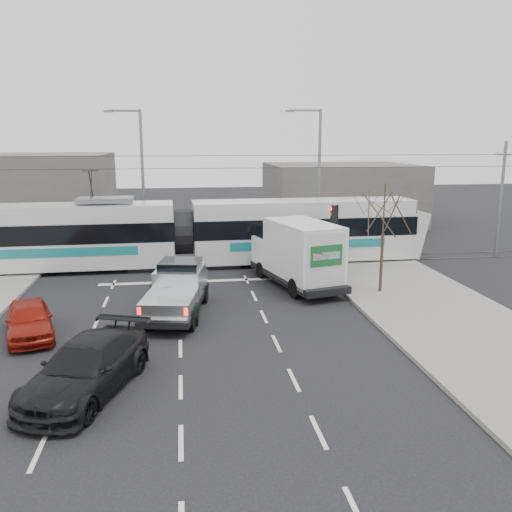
{
  "coord_description": "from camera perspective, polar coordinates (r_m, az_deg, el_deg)",
  "views": [
    {
      "loc": [
        -1.53,
        -20.91,
        7.17
      ],
      "look_at": [
        1.86,
        3.45,
        1.8
      ],
      "focal_mm": 38.0,
      "sensor_mm": 36.0,
      "label": 1
    }
  ],
  "objects": [
    {
      "name": "traffic_signal",
      "position": [
        28.89,
        8.28,
        3.37
      ],
      "size": [
        0.44,
        0.44,
        3.6
      ],
      "color": "black",
      "rests_on": "ground"
    },
    {
      "name": "navy_pickup",
      "position": [
        29.09,
        6.46,
        0.27
      ],
      "size": [
        3.55,
        5.81,
        2.3
      ],
      "rotation": [
        0.0,
        0.0,
        -0.31
      ],
      "color": "black",
      "rests_on": "ground"
    },
    {
      "name": "rails",
      "position": [
        31.76,
        -4.95,
        -0.76
      ],
      "size": [
        60.0,
        1.6,
        0.03
      ],
      "primitive_type": "cube",
      "color": "#33302D",
      "rests_on": "ground"
    },
    {
      "name": "sidewalk_right",
      "position": [
        24.46,
        18.06,
        -5.17
      ],
      "size": [
        6.0,
        60.0,
        0.15
      ],
      "primitive_type": "cube",
      "color": "gray",
      "rests_on": "ground"
    },
    {
      "name": "ground",
      "position": [
        22.16,
        -3.55,
        -6.59
      ],
      "size": [
        120.0,
        120.0,
        0.0
      ],
      "primitive_type": "plane",
      "color": "black",
      "rests_on": "ground"
    },
    {
      "name": "dark_car",
      "position": [
        16.49,
        -17.41,
        -11.14
      ],
      "size": [
        3.8,
        5.66,
        1.52
      ],
      "primitive_type": "imported",
      "rotation": [
        0.0,
        0.0,
        -0.35
      ],
      "color": "black",
      "rests_on": "ground"
    },
    {
      "name": "tram",
      "position": [
        30.79,
        -7.74,
        2.42
      ],
      "size": [
        26.78,
        3.33,
        5.46
      ],
      "rotation": [
        0.0,
        0.0,
        0.02
      ],
      "color": "silver",
      "rests_on": "ground"
    },
    {
      "name": "red_car",
      "position": [
        21.63,
        -22.76,
        -6.18
      ],
      "size": [
        2.61,
        4.2,
        1.33
      ],
      "primitive_type": "imported",
      "rotation": [
        0.0,
        0.0,
        0.28
      ],
      "color": "maroon",
      "rests_on": "ground"
    },
    {
      "name": "building_left",
      "position": [
        44.88,
        -24.14,
        5.92
      ],
      "size": [
        14.0,
        10.0,
        6.0
      ],
      "primitive_type": "cube",
      "color": "#635F5A",
      "rests_on": "ground"
    },
    {
      "name": "catenary",
      "position": [
        31.12,
        -5.08,
        6.2
      ],
      "size": [
        60.0,
        0.2,
        7.0
      ],
      "color": "black",
      "rests_on": "ground"
    },
    {
      "name": "street_lamp_far",
      "position": [
        37.06,
        -12.15,
        8.86
      ],
      "size": [
        2.38,
        0.25,
        9.0
      ],
      "color": "slate",
      "rests_on": "ground"
    },
    {
      "name": "silver_pickup",
      "position": [
        22.8,
        -8.25,
        -3.44
      ],
      "size": [
        2.94,
        5.97,
        2.07
      ],
      "rotation": [
        0.0,
        0.0,
        -0.18
      ],
      "color": "black",
      "rests_on": "ground"
    },
    {
      "name": "box_truck",
      "position": [
        26.47,
        4.4,
        0.17
      ],
      "size": [
        3.82,
        6.9,
        3.27
      ],
      "rotation": [
        0.0,
        0.0,
        0.25
      ],
      "color": "black",
      "rests_on": "ground"
    },
    {
      "name": "street_lamp_near",
      "position": [
        36.07,
        6.37,
        8.97
      ],
      "size": [
        2.38,
        0.25,
        9.0
      ],
      "color": "slate",
      "rests_on": "ground"
    },
    {
      "name": "building_right",
      "position": [
        47.13,
        8.87,
        6.48
      ],
      "size": [
        12.0,
        10.0,
        5.0
      ],
      "primitive_type": "cube",
      "color": "#635F5A",
      "rests_on": "ground"
    },
    {
      "name": "green_car",
      "position": [
        22.63,
        -8.81,
        -4.56
      ],
      "size": [
        2.43,
        4.84,
        1.31
      ],
      "primitive_type": "imported",
      "rotation": [
        0.0,
        0.0,
        -0.05
      ],
      "color": "black",
      "rests_on": "ground"
    },
    {
      "name": "bare_tree",
      "position": [
        25.35,
        13.31,
        4.33
      ],
      "size": [
        2.4,
        2.4,
        5.0
      ],
      "color": "#47382B",
      "rests_on": "ground"
    }
  ]
}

